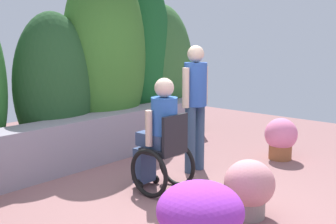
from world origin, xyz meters
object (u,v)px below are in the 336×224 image
object	(u,v)px
flower_pot_purple_near	(249,187)
flower_pot_terracotta_by_wall	(200,215)
person_in_wheelchair	(161,139)
person_standing_companion	(195,100)
flower_pot_small_foreground	(281,138)

from	to	relation	value
flower_pot_purple_near	flower_pot_terracotta_by_wall	distance (m)	0.95
flower_pot_terracotta_by_wall	flower_pot_purple_near	bearing A→B (deg)	6.01
person_in_wheelchair	flower_pot_purple_near	xyz separation A→B (m)	(0.06, -1.13, -0.32)
flower_pot_terracotta_by_wall	person_standing_companion	bearing A→B (deg)	38.74
person_standing_companion	flower_pot_small_foreground	size ratio (longest dim) A/B	2.73
person_in_wheelchair	flower_pot_terracotta_by_wall	xyz separation A→B (m)	(-0.88, -1.23, -0.26)
flower_pot_terracotta_by_wall	flower_pot_small_foreground	xyz separation A→B (m)	(3.00, 0.77, -0.04)
person_standing_companion	flower_pot_purple_near	size ratio (longest dim) A/B	2.88
person_standing_companion	flower_pot_purple_near	world-z (taller)	person_standing_companion
flower_pot_terracotta_by_wall	flower_pot_small_foreground	world-z (taller)	flower_pot_terracotta_by_wall
person_in_wheelchair	flower_pot_terracotta_by_wall	size ratio (longest dim) A/B	1.87
person_in_wheelchair	flower_pot_terracotta_by_wall	world-z (taller)	person_in_wheelchair
flower_pot_purple_near	person_standing_companion	bearing A→B (deg)	58.56
person_in_wheelchair	flower_pot_small_foreground	bearing A→B (deg)	-20.04
flower_pot_purple_near	person_in_wheelchair	bearing A→B (deg)	93.04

